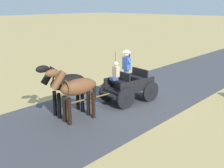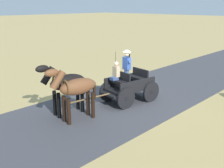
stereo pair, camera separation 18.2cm
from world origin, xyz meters
TOP-DOWN VIEW (x-y plane):
  - ground_plane at (0.00, 0.00)m, footprint 200.00×200.00m
  - road_surface at (0.00, 0.00)m, footprint 5.41×160.00m
  - horse_drawn_carriage at (-0.16, 0.05)m, footprint 1.78×4.51m
  - horse_near_side at (-0.07, 3.11)m, footprint 0.81×2.15m
  - horse_off_side at (0.73, 2.98)m, footprint 0.80×2.15m

SIDE VIEW (x-z plane):
  - ground_plane at x=0.00m, z-range 0.00..0.00m
  - road_surface at x=0.00m, z-range 0.00..0.01m
  - horse_drawn_carriage at x=-0.16m, z-range -0.43..2.07m
  - horse_near_side at x=-0.07m, z-range 0.22..2.43m
  - horse_off_side at x=0.73m, z-range 0.22..2.43m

